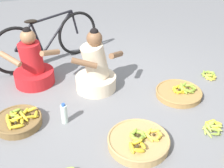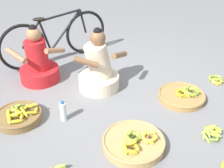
{
  "view_description": "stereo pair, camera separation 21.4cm",
  "coord_description": "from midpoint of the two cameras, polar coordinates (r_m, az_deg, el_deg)",
  "views": [
    {
      "loc": [
        -0.77,
        -2.69,
        1.97
      ],
      "look_at": [
        0.0,
        -0.2,
        0.35
      ],
      "focal_mm": 44.73,
      "sensor_mm": 36.0,
      "label": 1
    },
    {
      "loc": [
        -0.57,
        -2.75,
        1.97
      ],
      "look_at": [
        0.0,
        -0.2,
        0.35
      ],
      "focal_mm": 44.73,
      "sensor_mm": 36.0,
      "label": 2
    }
  ],
  "objects": [
    {
      "name": "loose_bananas_back_right",
      "position": [
        4.07,
        17.93,
        1.61
      ],
      "size": [
        0.22,
        0.27,
        0.08
      ],
      "color": "yellow",
      "rests_on": "ground"
    },
    {
      "name": "ground_plane",
      "position": [
        3.43,
        -2.78,
        -3.32
      ],
      "size": [
        10.0,
        10.0,
        0.0
      ],
      "primitive_type": "plane",
      "color": "slate"
    },
    {
      "name": "water_bottle",
      "position": [
        3.08,
        -11.73,
        -6.03
      ],
      "size": [
        0.07,
        0.07,
        0.25
      ],
      "color": "silver",
      "rests_on": "ground"
    },
    {
      "name": "banana_basket_near_vendor",
      "position": [
        3.21,
        -20.43,
        -7.09
      ],
      "size": [
        0.51,
        0.51,
        0.17
      ],
      "color": "brown",
      "rests_on": "ground"
    },
    {
      "name": "vendor_woman_behind",
      "position": [
        3.81,
        -17.43,
        3.42
      ],
      "size": [
        0.75,
        0.52,
        0.79
      ],
      "color": "red",
      "rests_on": "ground"
    },
    {
      "name": "bicycle_leaning",
      "position": [
        4.26,
        -14.37,
        8.57
      ],
      "size": [
        1.6,
        0.68,
        0.73
      ],
      "color": "black",
      "rests_on": "ground"
    },
    {
      "name": "banana_basket_front_right",
      "position": [
        2.79,
        3.26,
        -11.65
      ],
      "size": [
        0.61,
        0.61,
        0.16
      ],
      "color": "tan",
      "rests_on": "ground"
    },
    {
      "name": "banana_basket_front_center",
      "position": [
        3.55,
        11.9,
        -1.76
      ],
      "size": [
        0.57,
        0.57,
        0.15
      ],
      "color": "#A87F47",
      "rests_on": "ground"
    },
    {
      "name": "vendor_woman_front",
      "position": [
        3.52,
        -5.09,
        2.72
      ],
      "size": [
        0.71,
        0.52,
        0.83
      ],
      "color": "beige",
      "rests_on": "ground"
    },
    {
      "name": "loose_bananas_back_left",
      "position": [
        3.13,
        18.06,
        -8.42
      ],
      "size": [
        0.25,
        0.25,
        0.09
      ],
      "color": "#9EB747",
      "rests_on": "ground"
    }
  ]
}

